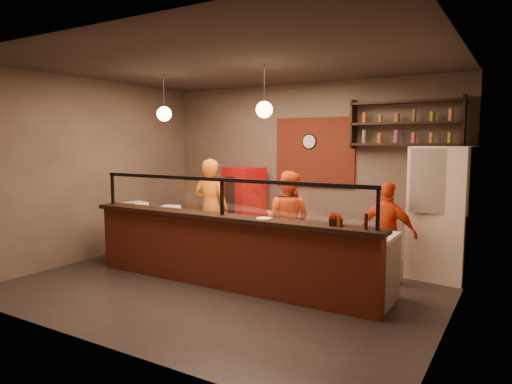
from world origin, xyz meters
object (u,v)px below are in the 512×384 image
Objects in this scene: pizza_dough at (228,219)px; fridge at (442,213)px; cook_right at (387,233)px; red_cooler at (244,207)px; wall_clock at (310,141)px; cook_mid at (288,220)px; cook_left at (211,208)px; pepper_mill at (366,221)px; condiment_caddy at (336,222)px.

fridge is at bearing 29.33° from pizza_dough.
red_cooler is at bearing -10.90° from cook_right.
fridge reaches higher than red_cooler.
fridge is (2.50, -0.61, -1.09)m from wall_clock.
cook_mid is at bearing -155.21° from fridge.
cook_left is 3.53m from pepper_mill.
cook_mid reaches higher than pepper_mill.
cook_left reaches higher than condiment_caddy.
cook_right is at bearing 21.40° from pizza_dough.
pizza_dough is at bearing -99.23° from wall_clock.
pizza_dough is 2.43m from pepper_mill.
wall_clock is 2.27m from cook_left.
pepper_mill is at bearing -18.81° from red_cooler.
red_cooler reaches higher than cook_right.
condiment_caddy is at bearing -14.06° from pizza_dough.
cook_right is at bearing -35.84° from wall_clock.
cook_right is at bearing 171.97° from cook_left.
cook_mid is at bearing 174.23° from cook_left.
condiment_caddy is at bearing 146.33° from cook_left.
fridge is 3.28m from pizza_dough.
pepper_mill is (-0.51, -2.16, 0.14)m from fridge.
condiment_caddy is (-0.92, -2.09, 0.09)m from fridge.
red_cooler is 3.75m from condiment_caddy.
red_cooler is at bearing 142.98° from pepper_mill.
pepper_mill is (2.35, -0.56, 0.25)m from pizza_dough.
wall_clock reaches higher than fridge.
cook_mid is (1.49, 0.10, -0.09)m from cook_left.
wall_clock reaches higher than red_cooler.
cook_left is at bearing -131.36° from wall_clock.
pepper_mill reaches higher than pizza_dough.
cook_mid is at bearing 140.78° from pepper_mill.
fridge is (3.77, 0.83, 0.11)m from cook_left.
red_cooler is 2.13m from pizza_dough.
wall_clock reaches higher than cook_right.
fridge is at bearing -177.36° from cook_left.
fridge is at bearing 66.34° from condiment_caddy.
wall_clock is 3.29m from condiment_caddy.
cook_left is at bearing 139.49° from pizza_dough.
condiment_caddy is (2.87, -2.40, 0.31)m from red_cooler.
pizza_dough is 3.13× the size of condiment_caddy.
pizza_dough is at bearing 28.72° from cook_right.
fridge is 3.88× the size of pizza_dough.
fridge is at bearing -123.47° from cook_right.
condiment_caddy is at bearing -59.69° from wall_clock.
fridge reaches higher than cook_right.
condiment_caddy is (-0.28, -1.36, 0.35)m from cook_right.
pepper_mill is (0.40, -0.07, 0.05)m from condiment_caddy.
cook_left is at bearing 157.72° from pepper_mill.
cook_mid is at bearing 6.99° from cook_right.
cook_right is 7.90× the size of pepper_mill.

